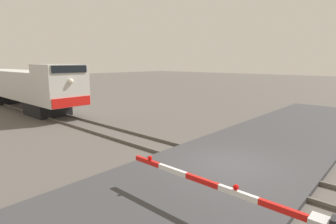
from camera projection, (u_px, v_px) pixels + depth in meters
ground_plane at (229, 168)px, 10.37m from camera, size 160.00×160.00×0.00m
rail_track_left at (220, 172)px, 9.83m from camera, size 0.08×80.00×0.15m
rail_track_right at (238, 161)px, 10.88m from camera, size 0.08×80.00×0.15m
road_surface at (229, 166)px, 10.36m from camera, size 36.00×5.98×0.17m
locomotive at (24, 85)px, 23.37m from camera, size 2.90×17.46×3.91m
crossing_gate at (279, 220)px, 5.63m from camera, size 0.36×5.80×1.25m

